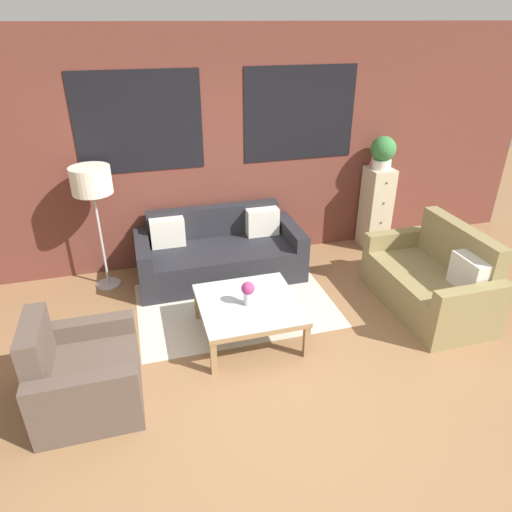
{
  "coord_description": "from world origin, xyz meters",
  "views": [
    {
      "loc": [
        -1.1,
        -2.91,
        2.83
      ],
      "look_at": [
        0.08,
        1.28,
        0.55
      ],
      "focal_mm": 32.0,
      "sensor_mm": 36.0,
      "label": 1
    }
  ],
  "objects": [
    {
      "name": "ground_plane",
      "position": [
        0.0,
        0.0,
        0.0
      ],
      "size": [
        16.0,
        16.0,
        0.0
      ],
      "primitive_type": "plane",
      "color": "#8E6642"
    },
    {
      "name": "wall_back_brick",
      "position": [
        0.0,
        2.44,
        1.41
      ],
      "size": [
        8.4,
        0.09,
        2.8
      ],
      "color": "brown",
      "rests_on": "ground_plane"
    },
    {
      "name": "rug",
      "position": [
        -0.17,
        1.23,
        0.0
      ],
      "size": [
        2.12,
        1.46,
        0.0
      ],
      "color": "beige",
      "rests_on": "ground_plane"
    },
    {
      "name": "couch_dark",
      "position": [
        -0.19,
        1.95,
        0.28
      ],
      "size": [
        1.95,
        0.88,
        0.78
      ],
      "color": "#232328",
      "rests_on": "ground_plane"
    },
    {
      "name": "settee_vintage",
      "position": [
        1.87,
        0.63,
        0.31
      ],
      "size": [
        0.8,
        1.46,
        0.92
      ],
      "color": "olive",
      "rests_on": "ground_plane"
    },
    {
      "name": "armchair_corner",
      "position": [
        -1.68,
        0.15,
        0.28
      ],
      "size": [
        0.8,
        0.87,
        0.84
      ],
      "color": "brown",
      "rests_on": "ground_plane"
    },
    {
      "name": "coffee_table",
      "position": [
        -0.17,
        0.65,
        0.34
      ],
      "size": [
        0.95,
        0.95,
        0.4
      ],
      "color": "silver",
      "rests_on": "ground_plane"
    },
    {
      "name": "floor_lamp",
      "position": [
        -1.53,
        2.06,
        1.25
      ],
      "size": [
        0.43,
        0.43,
        1.44
      ],
      "color": "#B2B2B7",
      "rests_on": "ground_plane"
    },
    {
      "name": "drawer_cabinet",
      "position": [
        2.01,
        2.18,
        0.55
      ],
      "size": [
        0.32,
        0.38,
        1.1
      ],
      "color": "#C6B793",
      "rests_on": "ground_plane"
    },
    {
      "name": "potted_plant",
      "position": [
        2.01,
        2.18,
        1.32
      ],
      "size": [
        0.32,
        0.32,
        0.41
      ],
      "color": "silver",
      "rests_on": "drawer_cabinet"
    },
    {
      "name": "flower_vase",
      "position": [
        -0.18,
        0.62,
        0.54
      ],
      "size": [
        0.13,
        0.13,
        0.24
      ],
      "color": "silver",
      "rests_on": "coffee_table"
    }
  ]
}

